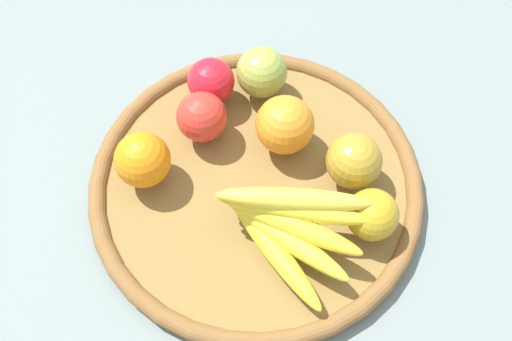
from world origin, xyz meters
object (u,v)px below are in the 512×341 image
at_px(apple_2, 354,163).
at_px(apple_4, 202,117).
at_px(orange_1, 143,160).
at_px(apple_1, 211,81).
at_px(apple_3, 262,72).
at_px(orange_0, 285,125).
at_px(banana_bunch, 287,223).
at_px(apple_0, 372,215).

bearing_deg(apple_2, apple_4, -22.38).
bearing_deg(apple_2, orange_1, -3.08).
bearing_deg(apple_2, apple_1, -37.69).
height_order(apple_3, orange_0, orange_0).
distance_m(orange_1, apple_1, 0.16).
bearing_deg(banana_bunch, apple_0, -174.32).
height_order(apple_3, apple_1, apple_3).
bearing_deg(apple_3, banana_bunch, 95.00).
distance_m(apple_3, orange_0, 0.10).
relative_size(orange_1, apple_0, 1.11).
bearing_deg(apple_1, banana_bunch, 112.31).
bearing_deg(apple_0, apple_1, -47.26).
relative_size(apple_4, apple_1, 1.04).
height_order(apple_2, apple_1, apple_2).
distance_m(banana_bunch, apple_1, 0.24).
xyz_separation_m(orange_0, apple_1, (0.10, -0.08, -0.01)).
height_order(orange_0, apple_0, orange_0).
height_order(apple_2, apple_3, same).
bearing_deg(apple_1, apple_4, 78.72).
height_order(banana_bunch, apple_3, banana_bunch).
distance_m(apple_4, apple_1, 0.06).
bearing_deg(orange_0, apple_0, 126.93).
bearing_deg(apple_0, apple_4, -36.02).
height_order(apple_3, apple_0, apple_3).
bearing_deg(apple_3, orange_1, 41.13).
height_order(apple_2, apple_0, apple_2).
xyz_separation_m(apple_3, apple_4, (0.08, 0.07, -0.00)).
distance_m(banana_bunch, apple_4, 0.19).
bearing_deg(apple_4, apple_2, 157.62).
height_order(orange_0, apple_1, orange_0).
bearing_deg(banana_bunch, orange_1, -28.40).
distance_m(apple_2, apple_3, 0.19).
bearing_deg(orange_1, apple_1, -124.40).
bearing_deg(apple_3, apple_0, 119.28).
xyz_separation_m(apple_2, orange_1, (0.27, -0.01, 0.00)).
relative_size(banana_bunch, apple_3, 2.62).
distance_m(apple_3, orange_1, 0.21).
xyz_separation_m(orange_1, apple_1, (-0.09, -0.13, -0.00)).
distance_m(apple_2, apple_0, 0.07).
bearing_deg(apple_0, orange_0, -53.07).
bearing_deg(apple_0, banana_bunch, 5.68).
relative_size(apple_2, orange_0, 0.92).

